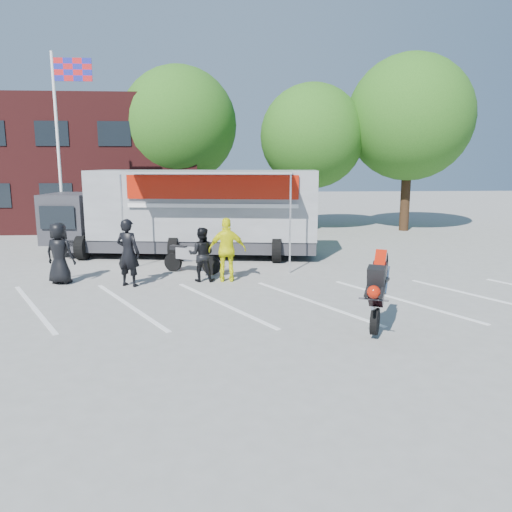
{
  "coord_description": "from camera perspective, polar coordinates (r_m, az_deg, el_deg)",
  "views": [
    {
      "loc": [
        0.22,
        -11.59,
        3.64
      ],
      "look_at": [
        1.07,
        0.76,
        1.3
      ],
      "focal_mm": 35.0,
      "sensor_mm": 36.0,
      "label": 1
    }
  ],
  "objects": [
    {
      "name": "flagpole",
      "position": [
        22.58,
        -21.18,
        13.6
      ],
      "size": [
        1.61,
        0.12,
        8.0
      ],
      "color": "white",
      "rests_on": "ground"
    },
    {
      "name": "spectator_leather_b",
      "position": [
        15.16,
        -14.4,
        0.37
      ],
      "size": [
        0.87,
        0.73,
        2.01
      ],
      "primitive_type": "imported",
      "rotation": [
        0.0,
        0.0,
        2.73
      ],
      "color": "black",
      "rests_on": "ground"
    },
    {
      "name": "stunt_bike_rider",
      "position": [
        11.51,
        13.81,
        -8.05
      ],
      "size": [
        1.38,
        1.8,
        1.91
      ],
      "primitive_type": null,
      "rotation": [
        0.0,
        0.0,
        -0.44
      ],
      "color": "black",
      "rests_on": "ground"
    },
    {
      "name": "ground",
      "position": [
        12.15,
        -4.82,
        -6.77
      ],
      "size": [
        100.0,
        100.0,
        0.0
      ],
      "primitive_type": "plane",
      "color": "gray",
      "rests_on": "ground"
    },
    {
      "name": "tree_left",
      "position": [
        27.74,
        -8.8,
        14.57
      ],
      "size": [
        6.12,
        6.12,
        8.64
      ],
      "color": "#382314",
      "rests_on": "ground"
    },
    {
      "name": "parking_bay_lines",
      "position": [
        13.1,
        -4.76,
        -5.43
      ],
      "size": [
        18.09,
        13.33,
        0.01
      ],
      "primitive_type": "cube",
      "rotation": [
        0.0,
        0.0,
        0.52
      ],
      "color": "white",
      "rests_on": "ground"
    },
    {
      "name": "spectator_hivis",
      "position": [
        15.31,
        -3.31,
        0.7
      ],
      "size": [
        1.16,
        0.5,
        1.97
      ],
      "primitive_type": "imported",
      "rotation": [
        0.0,
        0.0,
        3.13
      ],
      "color": "#F4F60C",
      "rests_on": "ground"
    },
    {
      "name": "office_building",
      "position": [
        31.3,
        -23.33,
        9.6
      ],
      "size": [
        18.0,
        8.0,
        7.0
      ],
      "primitive_type": "cube",
      "color": "#461616",
      "rests_on": "ground"
    },
    {
      "name": "tree_right",
      "position": [
        27.95,
        17.15,
        14.84
      ],
      "size": [
        6.46,
        6.46,
        9.12
      ],
      "color": "#382314",
      "rests_on": "ground"
    },
    {
      "name": "spectator_leather_a",
      "position": [
        16.13,
        -21.54,
        0.29
      ],
      "size": [
        1.04,
        0.83,
        1.86
      ],
      "primitive_type": "imported",
      "rotation": [
        0.0,
        0.0,
        2.84
      ],
      "color": "black",
      "rests_on": "ground"
    },
    {
      "name": "parked_motorcycle",
      "position": [
        16.76,
        -7.31,
        -1.92
      ],
      "size": [
        2.2,
        1.55,
        1.1
      ],
      "primitive_type": null,
      "rotation": [
        0.0,
        0.0,
        1.12
      ],
      "color": "#B8B8BD",
      "rests_on": "ground"
    },
    {
      "name": "tree_mid",
      "position": [
        27.04,
        6.43,
        13.41
      ],
      "size": [
        5.44,
        5.44,
        7.68
      ],
      "color": "#382314",
      "rests_on": "ground"
    },
    {
      "name": "spectator_leather_c",
      "position": [
        15.43,
        -6.24,
        0.18
      ],
      "size": [
        0.87,
        0.71,
        1.68
      ],
      "primitive_type": "imported",
      "rotation": [
        0.0,
        0.0,
        3.05
      ],
      "color": "black",
      "rests_on": "ground"
    },
    {
      "name": "transporter_truck",
      "position": [
        19.72,
        -7.23,
        -0.01
      ],
      "size": [
        11.05,
        6.42,
        3.33
      ],
      "primitive_type": null,
      "rotation": [
        0.0,
        0.0,
        -0.14
      ],
      "color": "#979A9F",
      "rests_on": "ground"
    }
  ]
}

